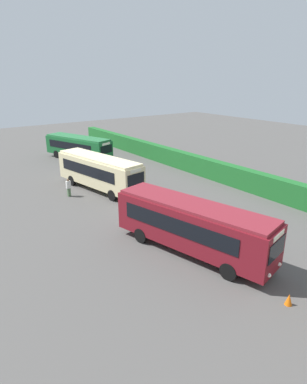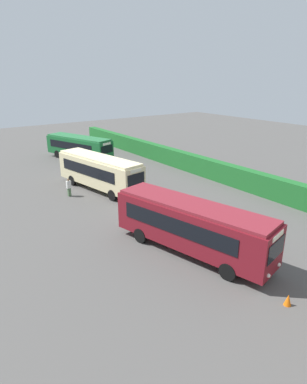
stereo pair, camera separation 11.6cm
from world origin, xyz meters
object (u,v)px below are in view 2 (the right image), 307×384
Objects in this scene: bus_green at (79,146)px; person_center at (69,187)px; traffic_cone at (288,300)px; person_left at (101,146)px; bus_maroon at (192,225)px; bus_cream at (99,171)px.

bus_green reaches higher than person_center.
bus_green is 33.29m from traffic_cone.
person_center is at bearing 82.77° from person_left.
bus_maroon is at bearing 103.21° from person_left.
bus_green is 0.94× the size of bus_maroon.
bus_cream reaches higher than person_left.
person_center is at bearing -46.71° from bus_green.
bus_maroon is 29.26m from person_left.
traffic_cone is at bearing -11.94° from bus_cream.
bus_maroon reaches higher than bus_green.
bus_maroon is 6.42× the size of person_center.
traffic_cone is (34.57, -7.95, -0.65)m from person_left.
traffic_cone is at bearing -9.81° from bus_maroon.
bus_green is 26.84m from bus_maroon.
person_center is (12.46, -6.56, -0.86)m from bus_green.
traffic_cone is at bearing 3.99° from person_center.
bus_green is at bearing 157.63° from bus_maroon.
bus_maroon is at bearing -176.73° from traffic_cone.
person_left is at bearing 150.39° from bus_maroon.
person_center is (-14.02, -2.23, -0.99)m from bus_maroon.
bus_green is 5.65× the size of person_left.
person_left is at bearing 139.81° from person_center.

